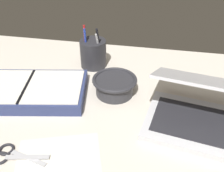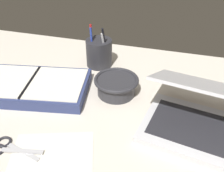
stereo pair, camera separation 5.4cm
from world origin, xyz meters
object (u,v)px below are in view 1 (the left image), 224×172
object	(u,v)px
bowl	(115,85)
pen_cup	(93,53)
laptop	(212,112)
planner	(28,90)
scissors	(10,155)

from	to	relation	value
bowl	pen_cup	xyz separation A→B (cm)	(-11.20, 16.22, 2.07)
laptop	planner	world-z (taller)	laptop
planner	scissors	bearing A→B (deg)	-84.44
laptop	pen_cup	distance (cm)	47.43
bowl	planner	bearing A→B (deg)	-166.69
laptop	scissors	xyz separation A→B (cm)	(-48.87, -20.42, -4.30)
laptop	pen_cup	xyz separation A→B (cm)	(-39.67, 25.98, 0.65)
bowl	planner	xyz separation A→B (cm)	(-27.18, -6.43, -1.33)
pen_cup	planner	xyz separation A→B (cm)	(-15.98, -22.65, -3.40)
planner	scissors	distance (cm)	24.75
laptop	bowl	distance (cm)	30.13
bowl	planner	size ratio (longest dim) A/B	0.36
laptop	scissors	world-z (taller)	laptop
laptop	planner	bearing A→B (deg)	-173.93
bowl	scissors	world-z (taller)	bowl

